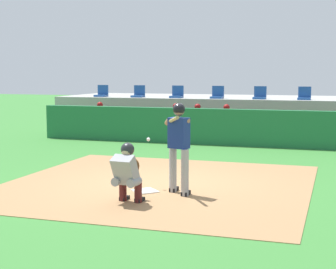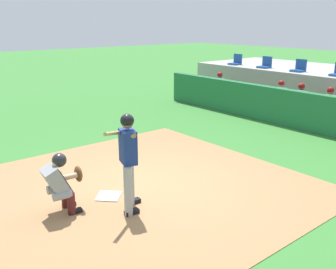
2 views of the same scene
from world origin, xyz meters
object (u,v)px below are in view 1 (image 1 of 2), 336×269
object	(u,v)px
dugout_player_2	(197,122)
stadium_seat_0	(102,93)
catcher_crouched	(128,171)
stadium_seat_3	(217,95)
dugout_player_0	(99,119)
batter_at_plate	(178,142)
stadium_seat_5	(304,96)
home_plate	(145,191)
dugout_player_3	(226,122)
stadium_seat_1	(139,94)
stadium_seat_2	(177,94)
stadium_seat_4	(260,95)
dugout_player_1	(175,121)

from	to	relation	value
dugout_player_2	stadium_seat_0	distance (m)	5.10
catcher_crouched	stadium_seat_3	size ratio (longest dim) A/B	3.62
dugout_player_0	catcher_crouched	bearing A→B (deg)	-61.71
batter_at_plate	dugout_player_0	distance (m)	9.85
stadium_seat_5	stadium_seat_0	bearing A→B (deg)	180.00
home_plate	dugout_player_3	size ratio (longest dim) A/B	0.34
stadium_seat_1	stadium_seat_2	xyz separation A→B (m)	(1.63, 0.00, 0.00)
stadium_seat_4	dugout_player_0	bearing A→B (deg)	-160.32
stadium_seat_2	stadium_seat_5	size ratio (longest dim) A/B	1.00
home_plate	stadium_seat_1	size ratio (longest dim) A/B	0.92
dugout_player_2	home_plate	bearing A→B (deg)	-82.35
stadium_seat_2	catcher_crouched	bearing A→B (deg)	-77.57
dugout_player_1	stadium_seat_4	bearing A→B (deg)	36.91
dugout_player_2	stadium_seat_5	world-z (taller)	stadium_seat_5
dugout_player_2	stadium_seat_2	distance (m)	2.59
dugout_player_3	stadium_seat_4	bearing A→B (deg)	66.89
home_plate	batter_at_plate	world-z (taller)	batter_at_plate
stadium_seat_5	stadium_seat_4	bearing A→B (deg)	180.00
batter_at_plate	dugout_player_3	world-z (taller)	batter_at_plate
dugout_player_1	dugout_player_3	xyz separation A→B (m)	(1.84, 0.00, 0.00)
home_plate	stadium_seat_5	world-z (taller)	stadium_seat_5
stadium_seat_0	stadium_seat_3	world-z (taller)	same
batter_at_plate	dugout_player_2	size ratio (longest dim) A/B	1.39
dugout_player_3	stadium_seat_5	bearing A→B (deg)	39.22
batter_at_plate	stadium_seat_3	bearing A→B (deg)	98.43
home_plate	batter_at_plate	size ratio (longest dim) A/B	0.24
dugout_player_0	stadium_seat_2	xyz separation A→B (m)	(2.44, 2.03, 0.86)
stadium_seat_2	stadium_seat_5	world-z (taller)	same
stadium_seat_5	stadium_seat_1	bearing A→B (deg)	180.00
stadium_seat_3	stadium_seat_4	xyz separation A→B (m)	(1.62, 0.00, 0.00)
catcher_crouched	dugout_player_2	world-z (taller)	dugout_player_2
batter_at_plate	catcher_crouched	xyz separation A→B (m)	(-0.68, -0.97, -0.43)
home_plate	stadium_seat_4	distance (m)	10.32
batter_at_plate	stadium_seat_1	xyz separation A→B (m)	(-4.75, 10.15, 0.50)
batter_at_plate	stadium_seat_2	bearing A→B (deg)	107.13
dugout_player_1	stadium_seat_3	size ratio (longest dim) A/B	2.71
batter_at_plate	stadium_seat_3	world-z (taller)	stadium_seat_3
dugout_player_1	stadium_seat_2	bearing A→B (deg)	104.89
stadium_seat_3	dugout_player_3	bearing A→B (deg)	-69.59
batter_at_plate	catcher_crouched	distance (m)	1.26
catcher_crouched	dugout_player_2	bearing A→B (deg)	96.94
dugout_player_0	dugout_player_2	xyz separation A→B (m)	(3.78, 0.00, 0.00)
stadium_seat_5	batter_at_plate	bearing A→B (deg)	-99.76
catcher_crouched	dugout_player_0	xyz separation A→B (m)	(-4.89, 9.08, 0.06)
dugout_player_3	stadium_seat_3	xyz separation A→B (m)	(-0.76, 2.03, 0.86)
dugout_player_0	dugout_player_1	xyz separation A→B (m)	(2.98, 0.00, 0.00)
stadium_seat_1	stadium_seat_3	distance (m)	3.25
catcher_crouched	dugout_player_0	world-z (taller)	dugout_player_0
dugout_player_2	stadium_seat_4	size ratio (longest dim) A/B	2.71
stadium_seat_3	dugout_player_2	bearing A→B (deg)	-97.86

